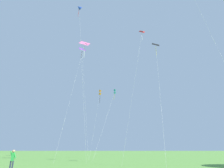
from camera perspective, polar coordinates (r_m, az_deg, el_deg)
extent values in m
cone|color=blue|center=(40.09, -10.06, 21.91)|extent=(1.39, 1.36, 1.13)
cylinder|color=red|center=(39.49, -10.25, 20.53)|extent=(0.24, 0.37, 1.52)
cylinder|color=silver|center=(29.75, -9.28, 5.32)|extent=(3.44, 5.96, 27.74)
cube|color=red|center=(32.23, 8.95, 15.43)|extent=(1.13, 0.62, 0.88)
cylinder|color=#3F382D|center=(32.23, 8.95, 15.43)|extent=(0.66, 0.46, 0.48)
cylinder|color=silver|center=(31.56, 9.01, 14.00)|extent=(0.13, 0.28, 1.39)
cylinder|color=silver|center=(25.19, 6.58, 0.00)|extent=(3.92, 5.08, 19.77)
cube|color=orange|center=(43.05, -3.81, -2.11)|extent=(0.60, 0.60, 0.52)
cube|color=orange|center=(42.85, -3.83, -3.00)|extent=(0.60, 0.60, 0.52)
cylinder|color=#3F382D|center=(42.95, -3.82, -2.55)|extent=(0.03, 0.03, 1.00)
cylinder|color=black|center=(42.35, -3.89, -4.45)|extent=(0.08, 0.45, 2.15)
cylinder|color=silver|center=(38.31, -5.23, -11.23)|extent=(1.18, 6.55, 13.82)
cube|color=teal|center=(38.94, 0.68, -1.89)|extent=(0.48, 0.48, 0.41)
cube|color=teal|center=(38.78, 0.68, -2.66)|extent=(0.48, 0.48, 0.41)
cylinder|color=#3F382D|center=(38.86, 0.68, -2.27)|extent=(0.02, 0.02, 0.78)
cylinder|color=yellow|center=(38.76, 0.53, -3.78)|extent=(0.27, 0.43, 1.33)
cylinder|color=silver|center=(32.44, -2.03, -10.69)|extent=(3.22, 10.24, 12.89)
cube|color=black|center=(28.85, 12.97, 11.58)|extent=(1.22, 0.53, 0.85)
cylinder|color=#3F382D|center=(28.85, 12.97, 11.58)|extent=(0.82, 0.26, 0.37)
cylinder|color=yellow|center=(28.39, 13.13, 9.70)|extent=(0.08, 0.16, 1.42)
cylinder|color=silver|center=(21.09, 14.06, -0.95)|extent=(2.49, 9.37, 16.11)
cube|color=pink|center=(37.00, -8.47, 12.13)|extent=(2.17, 1.03, 1.65)
cylinder|color=#3F382D|center=(37.00, -8.47, 12.13)|extent=(1.42, 0.64, 0.84)
cylinder|color=silver|center=(35.97, -8.60, 9.66)|extent=(0.16, 0.32, 2.48)
cylinder|color=silver|center=(28.88, -11.94, -1.33)|extent=(1.32, 8.70, 20.63)
cylinder|color=silver|center=(23.49, 26.86, 15.24)|extent=(1.48, 10.57, 28.28)
cube|color=purple|center=(50.58, -9.16, 10.40)|extent=(1.87, 1.70, 1.19)
cylinder|color=#3F382D|center=(50.58, -9.16, 10.40)|extent=(1.48, 0.55, 0.34)
cylinder|color=black|center=(49.64, -9.39, 8.75)|extent=(0.28, 0.40, 2.25)
cylinder|color=silver|center=(40.09, -8.49, -2.33)|extent=(3.99, 10.89, 26.29)
cylinder|color=#2D3351|center=(17.66, -28.74, -21.12)|extent=(0.11, 0.11, 0.80)
cylinder|color=#2D3351|center=(17.61, -28.19, -21.22)|extent=(0.11, 0.11, 0.80)
cube|color=green|center=(17.60, -28.09, -18.92)|extent=(0.23, 0.21, 0.60)
cylinder|color=green|center=(17.63, -28.41, -18.38)|extent=(0.28, 0.12, 0.56)
cylinder|color=green|center=(17.56, -27.60, -18.50)|extent=(0.28, 0.12, 0.56)
sphere|color=tan|center=(17.59, -27.87, -17.61)|extent=(0.22, 0.22, 0.22)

